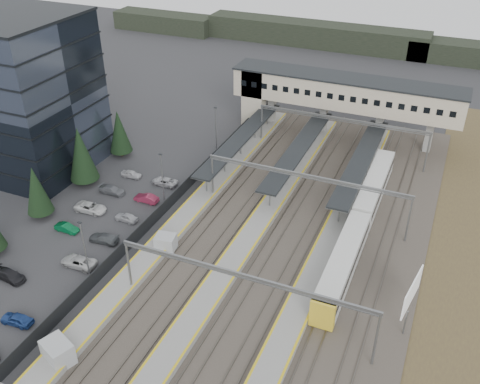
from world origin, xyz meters
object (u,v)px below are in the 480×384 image
at_px(relay_cabin_far, 166,243).
at_px(train, 360,223).
at_px(office_building, 8,92).
at_px(billboard, 412,293).
at_px(relay_cabin_near, 58,353).
at_px(footbridge, 330,93).

height_order(relay_cabin_far, train, train).
bearing_deg(relay_cabin_far, office_building, 160.68).
height_order(train, billboard, billboard).
bearing_deg(relay_cabin_near, footbridge, 80.34).
height_order(office_building, footbridge, office_building).
xyz_separation_m(office_building, relay_cabin_near, (33.17, -31.84, -10.89)).
relative_size(relay_cabin_far, train, 0.08).
distance_m(train, billboard, 15.63).
xyz_separation_m(relay_cabin_near, billboard, (31.09, 19.81, 2.33)).
xyz_separation_m(office_building, train, (56.00, 1.13, -10.25)).
bearing_deg(footbridge, relay_cabin_near, -99.66).
bearing_deg(office_building, footbridge, 34.47).
relative_size(office_building, relay_cabin_near, 6.47).
bearing_deg(office_building, billboard, -10.60).
height_order(office_building, billboard, office_building).
bearing_deg(relay_cabin_near, office_building, 136.17).
relative_size(footbridge, billboard, 6.51).
relative_size(relay_cabin_near, relay_cabin_far, 1.31).
bearing_deg(relay_cabin_far, relay_cabin_near, -92.31).
xyz_separation_m(relay_cabin_near, footbridge, (10.53, 61.84, 6.63)).
bearing_deg(train, relay_cabin_far, -149.37).
bearing_deg(train, office_building, -178.85).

